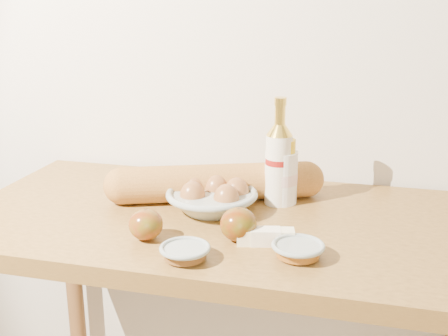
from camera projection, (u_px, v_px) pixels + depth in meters
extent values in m
cube|color=silver|center=(259.00, 24.00, 1.44)|extent=(3.50, 0.02, 2.60)
cube|color=olive|center=(227.00, 224.00, 1.25)|extent=(1.20, 0.60, 0.04)
cylinder|color=brown|center=(76.00, 310.00, 1.75)|extent=(0.05, 0.05, 0.86)
cylinder|color=white|center=(278.00, 170.00, 1.30)|extent=(0.07, 0.07, 0.17)
cylinder|color=maroon|center=(279.00, 161.00, 1.29)|extent=(0.07, 0.07, 0.01)
cone|color=gold|center=(280.00, 130.00, 1.27)|extent=(0.07, 0.07, 0.03)
cylinder|color=gold|center=(280.00, 115.00, 1.26)|extent=(0.03, 0.03, 0.04)
cylinder|color=gold|center=(280.00, 101.00, 1.25)|extent=(0.03, 0.03, 0.02)
cylinder|color=white|center=(281.00, 177.00, 1.31)|extent=(0.10, 0.10, 0.12)
cylinder|color=beige|center=(281.00, 177.00, 1.31)|extent=(0.10, 0.10, 0.03)
cylinder|color=yellow|center=(282.00, 146.00, 1.29)|extent=(0.08, 0.08, 0.03)
torus|color=#99A7A2|center=(212.00, 194.00, 1.26)|extent=(0.21, 0.21, 0.02)
ellipsoid|color=brown|center=(193.00, 197.00, 1.26)|extent=(0.06, 0.06, 0.07)
ellipsoid|color=brown|center=(226.00, 200.00, 1.24)|extent=(0.06, 0.06, 0.07)
ellipsoid|color=brown|center=(216.00, 190.00, 1.30)|extent=(0.06, 0.06, 0.07)
ellipsoid|color=brown|center=(195.00, 189.00, 1.31)|extent=(0.06, 0.06, 0.07)
ellipsoid|color=brown|center=(237.00, 193.00, 1.28)|extent=(0.06, 0.06, 0.07)
cylinder|color=#C2853B|center=(216.00, 182.00, 1.33)|extent=(0.44, 0.24, 0.09)
sphere|color=#C2853B|center=(122.00, 186.00, 1.31)|extent=(0.11, 0.11, 0.09)
sphere|color=#C2853B|center=(306.00, 179.00, 1.36)|extent=(0.11, 0.11, 0.09)
ellipsoid|color=#970810|center=(146.00, 224.00, 1.12)|extent=(0.08, 0.08, 0.06)
cylinder|color=#52321B|center=(145.00, 212.00, 1.11)|extent=(0.01, 0.01, 0.01)
ellipsoid|color=#890708|center=(238.00, 224.00, 1.11)|extent=(0.10, 0.10, 0.07)
cylinder|color=#4B3019|center=(239.00, 211.00, 1.10)|extent=(0.01, 0.01, 0.01)
torus|color=#8F9C97|center=(185.00, 248.00, 1.03)|extent=(0.10, 0.10, 0.01)
cylinder|color=brown|center=(185.00, 253.00, 1.04)|extent=(0.08, 0.08, 0.02)
torus|color=#93A09A|center=(298.00, 246.00, 1.04)|extent=(0.11, 0.11, 0.01)
cylinder|color=brown|center=(298.00, 251.00, 1.05)|extent=(0.09, 0.09, 0.02)
cube|color=#FBF4C2|center=(266.00, 237.00, 1.10)|extent=(0.12, 0.06, 0.03)
cube|color=white|center=(266.00, 237.00, 1.10)|extent=(0.06, 0.05, 0.03)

